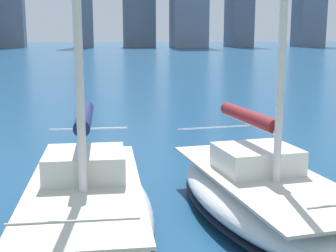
# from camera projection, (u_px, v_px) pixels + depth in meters

# --- Properties ---
(sailboat_maroon) EXTENTS (3.44, 7.20, 11.44)m
(sailboat_maroon) POSITION_uv_depth(u_px,v_px,m) (263.00, 191.00, 10.53)
(sailboat_maroon) COLOR white
(sailboat_maroon) RESTS_ON ground
(sailboat_navy) EXTENTS (3.11, 7.04, 12.51)m
(sailboat_navy) POSITION_uv_depth(u_px,v_px,m) (85.00, 205.00, 9.37)
(sailboat_navy) COLOR silver
(sailboat_navy) RESTS_ON ground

